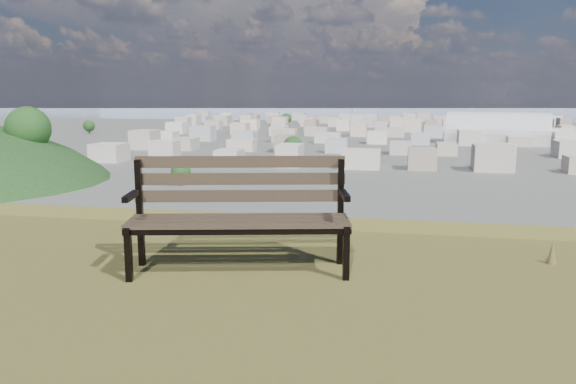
# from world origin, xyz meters

# --- Properties ---
(park_bench) EXTENTS (1.78, 0.90, 0.89)m
(park_bench) POSITION_xyz_m (-0.10, 2.58, 25.50)
(park_bench) COLOR #3A3021
(park_bench) RESTS_ON hilltop_mesa
(arena) EXTENTS (55.10, 32.40, 21.79)m
(arena) POSITION_xyz_m (53.14, 311.98, 5.14)
(arena) COLOR beige
(arena) RESTS_ON ground
(city_blocks) EXTENTS (395.00, 361.00, 7.00)m
(city_blocks) POSITION_xyz_m (0.00, 394.44, 3.50)
(city_blocks) COLOR beige
(city_blocks) RESTS_ON ground
(city_trees) EXTENTS (406.52, 387.20, 9.98)m
(city_trees) POSITION_xyz_m (-26.39, 319.00, 4.83)
(city_trees) COLOR #35251A
(city_trees) RESTS_ON ground
(bay_water) EXTENTS (2400.00, 700.00, 0.12)m
(bay_water) POSITION_xyz_m (0.00, 900.00, 0.00)
(bay_water) COLOR #8392A6
(bay_water) RESTS_ON ground
(far_hills) EXTENTS (2050.00, 340.00, 60.00)m
(far_hills) POSITION_xyz_m (-60.92, 1402.93, 25.47)
(far_hills) COLOR #8990AA
(far_hills) RESTS_ON ground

